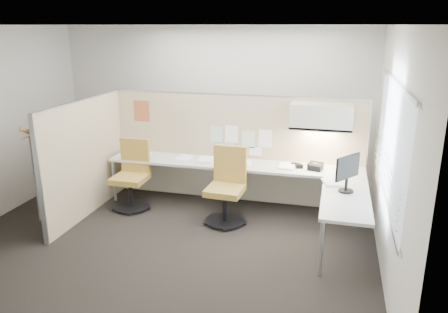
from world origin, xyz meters
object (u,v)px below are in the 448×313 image
(monitor, at_px, (347,171))
(chair_left, at_px, (132,177))
(chair_right, at_px, (227,188))
(phone, at_px, (315,166))
(desk, at_px, (252,175))

(monitor, bearing_deg, chair_left, 118.60)
(chair_right, xyz_separation_m, phone, (1.22, 0.54, 0.27))
(desk, height_order, chair_right, chair_right)
(chair_right, bearing_deg, chair_left, 178.21)
(chair_left, relative_size, chair_right, 0.98)
(desk, xyz_separation_m, chair_left, (-1.87, -0.27, -0.10))
(desk, xyz_separation_m, phone, (0.93, 0.13, 0.18))
(chair_left, xyz_separation_m, phone, (2.80, 0.40, 0.28))
(monitor, xyz_separation_m, phone, (-0.44, 0.82, -0.23))
(chair_left, height_order, phone, chair_left)
(desk, bearing_deg, monitor, -26.65)
(monitor, bearing_deg, chair_right, 116.48)
(chair_left, xyz_separation_m, chair_right, (1.57, -0.14, 0.01))
(chair_left, xyz_separation_m, monitor, (3.24, -0.42, 0.51))
(desk, height_order, monitor, monitor)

